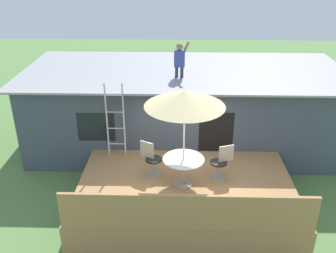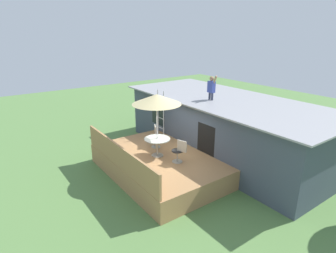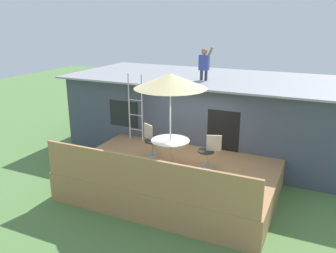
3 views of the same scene
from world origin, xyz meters
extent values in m
plane|color=#567F42|center=(0.00, 0.00, 0.00)|extent=(40.00, 40.00, 0.00)
cube|color=#424C5B|center=(0.00, 3.60, 1.31)|extent=(10.00, 4.00, 2.62)
cube|color=#99999E|center=(0.00, 3.60, 2.65)|extent=(10.50, 4.50, 0.06)
cube|color=black|center=(-2.61, 1.61, 1.55)|extent=(1.10, 0.03, 0.90)
cube|color=black|center=(0.89, 1.61, 1.05)|extent=(1.00, 0.03, 2.00)
cube|color=#A87A4C|center=(0.00, 0.00, 0.40)|extent=(5.53, 3.82, 0.80)
cube|color=#A87A4C|center=(0.00, -1.86, 1.25)|extent=(5.43, 0.08, 0.90)
cylinder|color=#A59E8C|center=(-0.07, -0.14, 0.82)|extent=(0.48, 0.48, 0.03)
cylinder|color=#A59E8C|center=(-0.07, -0.14, 1.17)|extent=(0.07, 0.07, 0.71)
cylinder|color=#999E93|center=(-0.07, -0.14, 1.53)|extent=(1.04, 1.04, 0.03)
cylinder|color=silver|center=(-0.07, -0.14, 2.00)|extent=(0.04, 0.04, 2.40)
cone|color=beige|center=(-0.07, -0.14, 3.15)|extent=(1.90, 1.90, 0.38)
cylinder|color=silver|center=(-2.22, 1.33, 1.90)|extent=(0.04, 0.04, 2.20)
cylinder|color=silver|center=(-1.74, 1.33, 1.90)|extent=(0.04, 0.04, 2.20)
cylinder|color=silver|center=(-1.98, 1.33, 1.15)|extent=(0.48, 0.03, 0.03)
cylinder|color=silver|center=(-1.98, 1.33, 1.65)|extent=(0.48, 0.03, 0.03)
cylinder|color=silver|center=(-1.98, 1.33, 2.15)|extent=(0.48, 0.03, 0.03)
cylinder|color=silver|center=(-1.98, 1.33, 2.65)|extent=(0.48, 0.03, 0.03)
cylinder|color=#33384C|center=(-0.28, 2.83, 2.85)|extent=(0.10, 0.10, 0.34)
cylinder|color=#33384C|center=(-0.12, 2.83, 2.85)|extent=(0.10, 0.10, 0.34)
cube|color=#384799|center=(-0.20, 2.83, 3.27)|extent=(0.32, 0.20, 0.50)
sphere|color=#997051|center=(-0.20, 2.83, 3.63)|extent=(0.20, 0.20, 0.20)
cylinder|color=#997051|center=(-0.02, 2.83, 3.57)|extent=(0.26, 0.08, 0.44)
cylinder|color=#A59E8C|center=(-0.85, 0.29, 0.81)|extent=(0.40, 0.40, 0.02)
cylinder|color=#A59E8C|center=(-0.85, 0.29, 1.03)|extent=(0.06, 0.06, 0.44)
cylinder|color=black|center=(-0.85, 0.29, 1.26)|extent=(0.44, 0.44, 0.04)
cube|color=#A59E8C|center=(-1.02, 0.39, 1.50)|extent=(0.37, 0.23, 0.44)
cylinder|color=#A59E8C|center=(0.84, 0.18, 0.81)|extent=(0.40, 0.40, 0.02)
cylinder|color=#A59E8C|center=(0.84, 0.18, 1.03)|extent=(0.06, 0.06, 0.44)
cylinder|color=black|center=(0.84, 0.18, 1.26)|extent=(0.44, 0.44, 0.04)
cube|color=#A59E8C|center=(1.03, 0.24, 1.50)|extent=(0.39, 0.17, 0.44)
camera|label=1|loc=(-0.24, -8.17, 6.29)|focal=40.05mm
camera|label=2|loc=(8.66, -5.84, 5.63)|focal=30.04mm
camera|label=3|loc=(3.56, -8.17, 4.71)|focal=37.22mm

